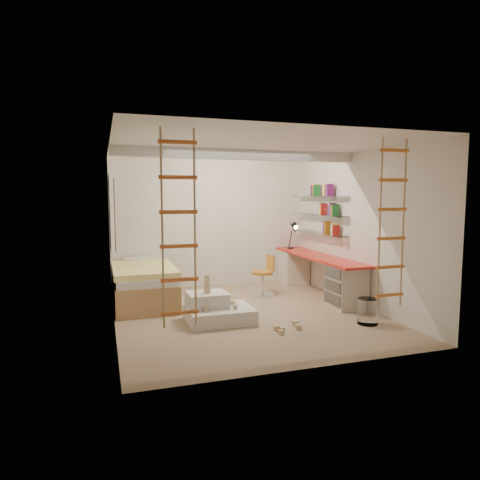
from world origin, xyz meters
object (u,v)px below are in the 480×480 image
object	(u,v)px
swivel_chair	(264,281)
play_platform	(216,310)
bed	(143,284)
desk	(317,273)

from	to	relation	value
swivel_chair	play_platform	distance (m)	1.80
bed	swivel_chair	world-z (taller)	swivel_chair
desk	bed	bearing A→B (deg)	173.51
desk	bed	world-z (taller)	desk
desk	swivel_chair	distance (m)	1.04
desk	swivel_chair	xyz separation A→B (m)	(-1.02, 0.18, -0.12)
bed	play_platform	distance (m)	1.75
desk	swivel_chair	size ratio (longest dim) A/B	3.65
desk	swivel_chair	bearing A→B (deg)	170.12
swivel_chair	play_platform	bearing A→B (deg)	-134.25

